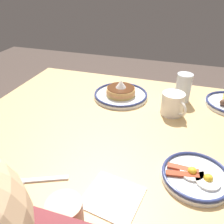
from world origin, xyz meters
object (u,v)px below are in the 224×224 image
object	(u,v)px
coffee_mug	(173,104)
drinking_glass	(183,89)
plate_near_main	(121,93)
butter_knife	(32,180)
paper_napkin	(113,197)
plate_far_companion	(196,176)

from	to	relation	value
coffee_mug	drinking_glass	xyz separation A→B (m)	(-0.03, -0.14, 0.01)
coffee_mug	plate_near_main	bearing A→B (deg)	-18.45
butter_knife	plate_near_main	bearing A→B (deg)	-99.86
paper_napkin	plate_far_companion	bearing A→B (deg)	-147.29
coffee_mug	butter_knife	bearing A→B (deg)	55.15
plate_near_main	drinking_glass	world-z (taller)	drinking_glass
coffee_mug	drinking_glass	distance (m)	0.14
plate_near_main	paper_napkin	bearing A→B (deg)	103.71
paper_napkin	coffee_mug	bearing A→B (deg)	-102.65
drinking_glass	paper_napkin	distance (m)	0.66
plate_near_main	plate_far_companion	size ratio (longest dim) A/B	1.29
coffee_mug	drinking_glass	world-z (taller)	drinking_glass
drinking_glass	paper_napkin	size ratio (longest dim) A/B	0.91
drinking_glass	coffee_mug	bearing A→B (deg)	76.68
drinking_glass	plate_far_companion	bearing A→B (deg)	98.04
plate_near_main	butter_knife	distance (m)	0.61
plate_far_companion	drinking_glass	distance (m)	0.51
plate_near_main	paper_napkin	size ratio (longest dim) A/B	1.75
plate_near_main	coffee_mug	bearing A→B (deg)	161.55
coffee_mug	butter_knife	xyz separation A→B (m)	(0.36, 0.52, -0.05)
plate_near_main	coffee_mug	size ratio (longest dim) A/B	2.36
plate_near_main	butter_knife	world-z (taller)	plate_near_main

